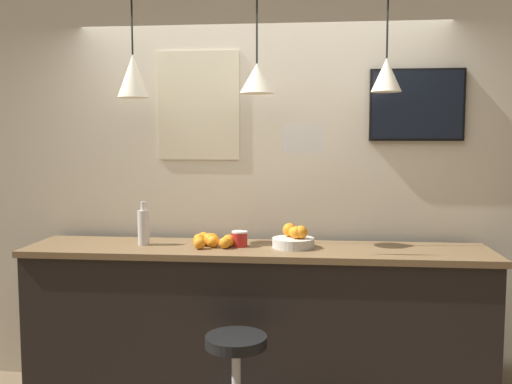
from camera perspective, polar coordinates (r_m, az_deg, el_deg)
The scene contains 13 objects.
back_wall at distance 3.95m, azimuth 0.58°, elevation 1.31°, with size 8.00×0.06×2.90m.
service_counter at distance 3.74m, azimuth -0.00°, elevation -13.41°, with size 2.92×0.57×1.05m.
bar_stool at distance 3.29m, azimuth -1.99°, elevation -17.70°, with size 0.37×0.37×0.65m.
fruit_bowl at distance 3.60m, azimuth 3.77°, elevation -4.66°, with size 0.27×0.27×0.15m.
orange_pile at distance 3.63m, azimuth -4.38°, elevation -4.86°, with size 0.27×0.23×0.08m.
juice_bottle at distance 3.74m, azimuth -11.17°, elevation -3.41°, with size 0.08×0.08×0.28m.
spread_jar at distance 3.62m, azimuth -1.64°, elevation -4.70°, with size 0.10×0.10×0.10m.
pendant_lamp_left at distance 3.78m, azimuth -12.20°, elevation 11.29°, with size 0.20×0.20×0.81m.
pendant_lamp_middle at distance 3.61m, azimuth 0.08°, elevation 11.35°, with size 0.21×0.21×0.79m.
pendant_lamp_right at distance 3.62m, azimuth 12.91°, elevation 11.39°, with size 0.19×0.19×0.79m.
mounted_tv at distance 3.93m, azimuth 15.79°, elevation 8.38°, with size 0.61×0.04×0.47m.
hanging_menu_board at distance 3.32m, azimuth 4.73°, elevation 5.39°, with size 0.24×0.01×0.17m.
wall_poster at distance 3.97m, azimuth -5.79°, elevation 8.60°, with size 0.57×0.01×0.74m.
Camera 1 is at (0.36, -2.92, 1.73)m, focal length 40.00 mm.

